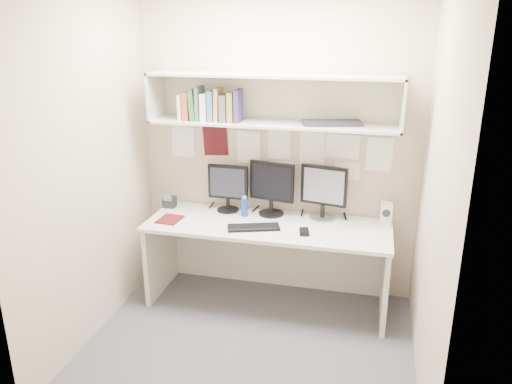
% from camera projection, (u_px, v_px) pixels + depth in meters
% --- Properties ---
extents(floor, '(2.40, 2.00, 0.01)m').
position_uv_depth(floor, '(249.00, 345.00, 3.74)').
color(floor, '#46464B').
rests_on(floor, ground).
extents(wall_back, '(2.40, 0.02, 2.60)m').
position_uv_depth(wall_back, '(277.00, 146.00, 4.25)').
color(wall_back, '#BAA78E').
rests_on(wall_back, ground).
extents(wall_front, '(2.40, 0.02, 2.60)m').
position_uv_depth(wall_front, '(196.00, 239.00, 2.40)').
color(wall_front, '#BAA78E').
rests_on(wall_front, ground).
extents(wall_left, '(0.02, 2.00, 2.60)m').
position_uv_depth(wall_left, '(87.00, 168.00, 3.59)').
color(wall_left, '#BAA78E').
rests_on(wall_left, ground).
extents(wall_right, '(0.02, 2.00, 2.60)m').
position_uv_depth(wall_right, '(437.00, 193.00, 3.06)').
color(wall_right, '#BAA78E').
rests_on(wall_right, ground).
extents(desk, '(2.00, 0.70, 0.73)m').
position_uv_depth(desk, '(268.00, 263.00, 4.22)').
color(desk, silver).
rests_on(desk, floor).
extents(overhead_hutch, '(2.00, 0.38, 0.40)m').
position_uv_depth(overhead_hutch, '(274.00, 99.00, 3.98)').
color(overhead_hutch, beige).
rests_on(overhead_hutch, wall_back).
extents(pinned_papers, '(1.92, 0.01, 0.48)m').
position_uv_depth(pinned_papers, '(277.00, 152.00, 4.26)').
color(pinned_papers, white).
rests_on(pinned_papers, wall_back).
extents(monitor_left, '(0.35, 0.19, 0.41)m').
position_uv_depth(monitor_left, '(228.00, 186.00, 4.32)').
color(monitor_left, black).
rests_on(monitor_left, desk).
extents(monitor_center, '(0.39, 0.22, 0.46)m').
position_uv_depth(monitor_center, '(272.00, 186.00, 4.23)').
color(monitor_center, black).
rests_on(monitor_center, desk).
extents(monitor_right, '(0.39, 0.22, 0.46)m').
position_uv_depth(monitor_right, '(324.00, 190.00, 4.13)').
color(monitor_right, '#A5A5AA').
rests_on(monitor_right, desk).
extents(keyboard, '(0.44, 0.27, 0.02)m').
position_uv_depth(keyboard, '(254.00, 227.00, 4.00)').
color(keyboard, black).
rests_on(keyboard, desk).
extents(mouse, '(0.09, 0.13, 0.04)m').
position_uv_depth(mouse, '(304.00, 232.00, 3.89)').
color(mouse, black).
rests_on(mouse, desk).
extents(speaker, '(0.10, 0.10, 0.18)m').
position_uv_depth(speaker, '(386.00, 213.00, 4.07)').
color(speaker, silver).
rests_on(speaker, desk).
extents(blue_bottle, '(0.06, 0.06, 0.18)m').
position_uv_depth(blue_bottle, '(245.00, 207.00, 4.24)').
color(blue_bottle, '#163698').
rests_on(blue_bottle, desk).
extents(maroon_notebook, '(0.19, 0.23, 0.01)m').
position_uv_depth(maroon_notebook, '(170.00, 219.00, 4.17)').
color(maroon_notebook, '#540E0F').
rests_on(maroon_notebook, desk).
extents(desk_phone, '(0.11, 0.10, 0.13)m').
position_uv_depth(desk_phone, '(169.00, 202.00, 4.46)').
color(desk_phone, black).
rests_on(desk_phone, desk).
extents(book_stack, '(0.51, 0.17, 0.27)m').
position_uv_depth(book_stack, '(211.00, 106.00, 4.02)').
color(book_stack, silver).
rests_on(book_stack, overhead_hutch).
extents(hutch_tray, '(0.49, 0.29, 0.03)m').
position_uv_depth(hutch_tray, '(332.00, 123.00, 3.88)').
color(hutch_tray, black).
rests_on(hutch_tray, overhead_hutch).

